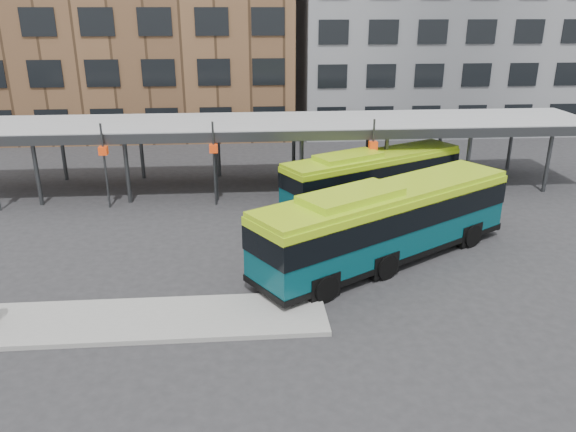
% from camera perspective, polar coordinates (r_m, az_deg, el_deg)
% --- Properties ---
extents(ground, '(120.00, 120.00, 0.00)m').
position_cam_1_polar(ground, '(23.61, -0.87, -6.42)').
color(ground, '#28282B').
rests_on(ground, ground).
extents(boarding_island, '(14.00, 3.00, 0.18)m').
position_cam_1_polar(boarding_island, '(21.30, -15.47, -10.17)').
color(boarding_island, gray).
rests_on(boarding_island, ground).
extents(canopy, '(40.00, 6.53, 4.80)m').
position_cam_1_polar(canopy, '(34.57, -2.45, 9.18)').
color(canopy, '#999B9E').
rests_on(canopy, ground).
extents(building_brick, '(26.00, 14.00, 22.00)m').
position_cam_1_polar(building_brick, '(53.70, -14.86, 20.22)').
color(building_brick, brown).
rests_on(building_brick, ground).
extents(building_grey, '(24.00, 14.00, 20.00)m').
position_cam_1_polar(building_grey, '(55.78, 14.28, 19.22)').
color(building_grey, slate).
rests_on(building_grey, ground).
extents(bus_front, '(12.70, 9.30, 3.64)m').
position_cam_1_polar(bus_front, '(24.93, 9.94, -0.48)').
color(bus_front, '#06414A').
rests_on(bus_front, ground).
extents(bus_rear, '(11.16, 7.35, 3.12)m').
position_cam_1_polar(bus_rear, '(32.59, 8.60, 4.13)').
color(bus_rear, '#06414A').
rests_on(bus_rear, ground).
extents(bike_rack, '(4.78, 1.63, 0.95)m').
position_cam_1_polar(bike_rack, '(37.17, 17.29, 3.58)').
color(bike_rack, slate).
rests_on(bike_rack, ground).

